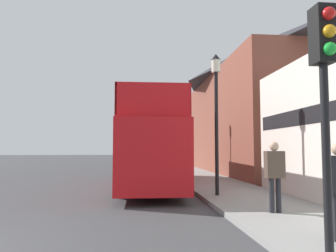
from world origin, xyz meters
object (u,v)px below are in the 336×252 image
Objects in this scene: lamp_post_nearest at (216,98)px; lamp_post_second at (184,118)px; tour_bus at (149,149)px; parked_car_ahead_of_bus at (151,165)px; pedestrian_second at (275,170)px; traffic_signal at (325,73)px.

lamp_post_second reaches higher than lamp_post_nearest.
lamp_post_second reaches higher than tour_bus.
parked_car_ahead_of_bus is 14.78m from pedestrian_second.
lamp_post_second is at bearing 89.70° from lamp_post_nearest.
traffic_signal is at bearing -91.31° from lamp_post_nearest.
parked_car_ahead_of_bus is (0.48, 7.31, -1.12)m from tour_bus.
tour_bus is at bearing 118.67° from lamp_post_nearest.
lamp_post_second is (0.20, 14.94, 0.74)m from traffic_signal.
parked_car_ahead_of_bus is 2.47× the size of pedestrian_second.
pedestrian_second is (2.91, -7.26, -0.55)m from tour_bus.
traffic_signal is at bearing -90.77° from lamp_post_second.
tour_bus is at bearing 111.84° from pedestrian_second.
tour_bus is 4.91m from lamp_post_second.
parked_car_ahead_of_bus is at bearing 94.93° from traffic_signal.
traffic_signal is at bearing -102.90° from pedestrian_second.
pedestrian_second is 0.36× the size of lamp_post_second.
lamp_post_second reaches higher than traffic_signal.
lamp_post_second reaches higher than pedestrian_second.
lamp_post_second reaches higher than parked_car_ahead_of_bus.
pedestrian_second reaches higher than parked_car_ahead_of_bus.
lamp_post_nearest is (-0.69, 3.21, 2.36)m from pedestrian_second.
tour_bus reaches higher than pedestrian_second.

